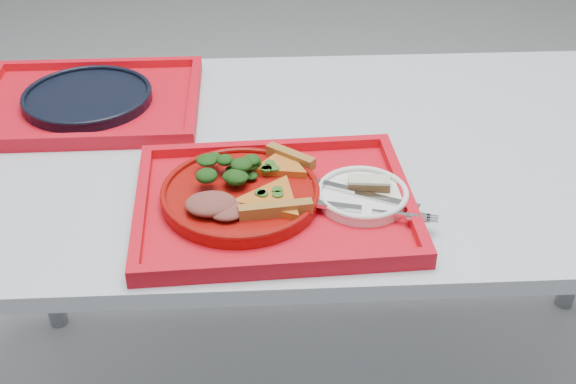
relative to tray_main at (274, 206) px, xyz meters
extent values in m
cube|color=#A6AFBA|center=(0.13, 0.20, -0.02)|extent=(1.60, 0.80, 0.03)
cylinder|color=gray|center=(-0.59, 0.52, -0.40)|extent=(0.05, 0.05, 0.72)
cube|color=red|center=(0.00, 0.00, 0.00)|extent=(0.46, 0.37, 0.01)
cube|color=red|center=(-0.37, 0.38, 0.00)|extent=(0.45, 0.35, 0.01)
cylinder|color=maroon|center=(-0.05, 0.01, 0.02)|extent=(0.26, 0.26, 0.02)
cylinder|color=white|center=(0.15, 0.00, 0.01)|extent=(0.15, 0.15, 0.01)
cylinder|color=black|center=(-0.37, 0.38, 0.01)|extent=(0.26, 0.26, 0.02)
ellipsoid|color=black|center=(-0.08, 0.06, 0.05)|extent=(0.09, 0.08, 0.05)
ellipsoid|color=brown|center=(-0.10, -0.04, 0.04)|extent=(0.08, 0.07, 0.02)
cube|color=#452C17|center=(0.16, 0.01, 0.03)|extent=(0.07, 0.03, 0.01)
cube|color=beige|center=(0.16, 0.01, 0.04)|extent=(0.07, 0.03, 0.00)
cube|color=silver|center=(0.15, -0.01, 0.02)|extent=(0.17, 0.10, 0.01)
cube|color=silver|center=(0.15, -0.05, 0.02)|extent=(0.18, 0.07, 0.01)
camera|label=1|loc=(-0.03, -0.96, 0.69)|focal=45.00mm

